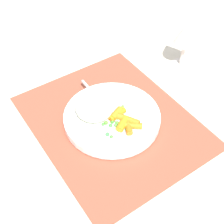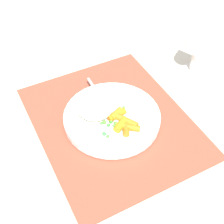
% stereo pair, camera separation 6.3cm
% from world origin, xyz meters
% --- Properties ---
extents(ground_plane, '(2.40, 2.40, 0.00)m').
position_xyz_m(ground_plane, '(0.00, 0.00, 0.00)').
color(ground_plane, beige).
extents(placemat, '(0.44, 0.36, 0.01)m').
position_xyz_m(placemat, '(0.00, 0.00, 0.00)').
color(placemat, '#9E4733').
rests_on(placemat, ground_plane).
extents(plate, '(0.24, 0.24, 0.02)m').
position_xyz_m(plate, '(0.00, 0.00, 0.02)').
color(plate, white).
rests_on(plate, placemat).
extents(rice_mound, '(0.09, 0.09, 0.04)m').
position_xyz_m(rice_mound, '(-0.03, -0.03, 0.05)').
color(rice_mound, beige).
rests_on(rice_mound, plate).
extents(carrot_portion, '(0.09, 0.06, 0.02)m').
position_xyz_m(carrot_portion, '(0.04, 0.01, 0.03)').
color(carrot_portion, orange).
rests_on(carrot_portion, plate).
extents(pea_scatter, '(0.07, 0.09, 0.01)m').
position_xyz_m(pea_scatter, '(0.03, -0.02, 0.03)').
color(pea_scatter, green).
rests_on(pea_scatter, plate).
extents(fork, '(0.19, 0.02, 0.01)m').
position_xyz_m(fork, '(-0.03, 0.00, 0.03)').
color(fork, silver).
rests_on(fork, plate).
extents(wine_glass, '(0.07, 0.07, 0.15)m').
position_xyz_m(wine_glass, '(-0.07, 0.30, 0.11)').
color(wine_glass, silver).
rests_on(wine_glass, ground_plane).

